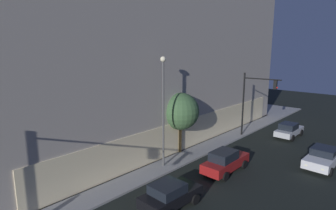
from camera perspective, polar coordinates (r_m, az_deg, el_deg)
The scene contains 8 objects.
modern_building at distance 35.53m, azimuth -11.36°, elevation 11.45°, with size 36.53×25.37×19.81m.
traffic_light_far_corner at distance 31.34m, azimuth 17.15°, elevation 1.78°, with size 0.52×3.99×6.99m.
street_lamp_sidewalk at distance 22.08m, azimuth -0.99°, elevation 1.02°, with size 0.44×0.44×8.97m.
sidewalk_tree at distance 25.50m, azimuth 2.58°, elevation -1.31°, with size 3.43×3.43×5.64m.
car_black at distance 18.10m, azimuth 0.43°, elevation -17.87°, with size 4.09×2.22×1.61m.
car_red at distance 23.07m, azimuth 11.62°, elevation -11.20°, with size 4.79×1.97×1.80m.
car_white at distance 26.78m, azimuth 29.12°, elevation -9.38°, with size 4.42×2.26×1.62m.
car_silver at distance 33.92m, azimuth 23.52°, elevation -4.70°, with size 4.43×2.00×1.61m.
Camera 1 is at (-7.13, -8.67, 9.68)m, focal length 29.77 mm.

